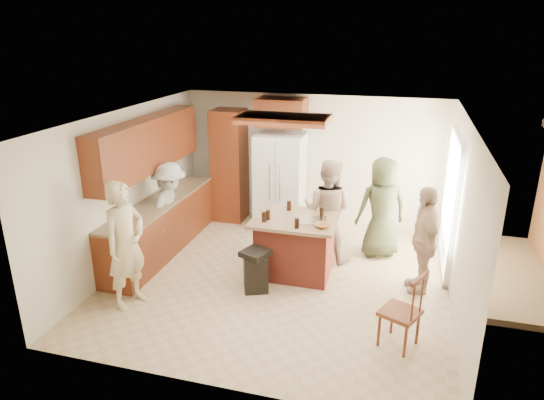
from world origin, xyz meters
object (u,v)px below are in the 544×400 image
(person_front_left, at_px, (126,245))
(kitchen_island, at_px, (295,245))
(spindle_chair, at_px, (402,313))
(person_side_right, at_px, (424,239))
(person_behind_left, at_px, (328,210))
(refrigerator, at_px, (280,181))
(person_behind_right, at_px, (382,208))
(trash_bin, at_px, (256,270))
(person_counter, at_px, (171,209))

(person_front_left, relative_size, kitchen_island, 1.40)
(spindle_chair, bearing_deg, person_side_right, 80.90)
(person_behind_left, bearing_deg, spindle_chair, 129.38)
(kitchen_island, bearing_deg, person_side_right, 0.22)
(refrigerator, distance_m, spindle_chair, 4.13)
(person_behind_right, distance_m, trash_bin, 2.43)
(kitchen_island, bearing_deg, person_front_left, -143.37)
(person_behind_right, xyz_separation_m, person_counter, (-3.41, -0.87, -0.06))
(person_counter, height_order, refrigerator, refrigerator)
(kitchen_island, distance_m, trash_bin, 0.80)
(person_behind_left, xyz_separation_m, person_counter, (-2.57, -0.50, -0.06))
(refrigerator, xyz_separation_m, trash_bin, (0.30, -2.53, -0.58))
(person_front_left, bearing_deg, person_behind_left, -33.36)
(refrigerator, bearing_deg, person_behind_left, -47.18)
(person_behind_left, relative_size, person_side_right, 1.07)
(person_counter, xyz_separation_m, refrigerator, (1.45, 1.70, 0.10))
(person_side_right, height_order, spindle_chair, person_side_right)
(person_front_left, height_order, person_side_right, person_front_left)
(person_behind_right, relative_size, person_counter, 1.07)
(person_behind_right, xyz_separation_m, refrigerator, (-1.96, 0.84, 0.05))
(person_counter, height_order, trash_bin, person_counter)
(person_behind_right, xyz_separation_m, kitchen_island, (-1.23, -1.04, -0.38))
(person_front_left, relative_size, person_behind_right, 1.05)
(spindle_chair, bearing_deg, person_behind_left, 120.61)
(person_behind_right, distance_m, person_counter, 3.52)
(person_side_right, distance_m, kitchen_island, 1.91)
(person_front_left, distance_m, spindle_chair, 3.68)
(trash_bin, bearing_deg, kitchen_island, 56.48)
(person_behind_left, bearing_deg, person_front_left, 50.86)
(person_behind_left, relative_size, spindle_chair, 1.72)
(person_front_left, height_order, person_behind_left, person_front_left)
(person_side_right, relative_size, spindle_chair, 1.61)
(person_front_left, relative_size, trash_bin, 2.84)
(person_front_left, xyz_separation_m, person_behind_right, (3.23, 2.53, -0.04))
(spindle_chair, bearing_deg, refrigerator, 125.48)
(person_counter, bearing_deg, kitchen_island, -96.97)
(person_side_right, relative_size, person_counter, 1.01)
(person_counter, xyz_separation_m, kitchen_island, (2.18, -0.17, -0.32))
(refrigerator, bearing_deg, spindle_chair, -54.52)
(trash_bin, bearing_deg, person_front_left, -152.04)
(person_behind_right, height_order, spindle_chair, person_behind_right)
(person_behind_left, distance_m, refrigerator, 1.65)
(person_side_right, xyz_separation_m, spindle_chair, (-0.24, -1.47, -0.35))
(person_front_left, relative_size, person_counter, 1.13)
(person_side_right, bearing_deg, person_front_left, -80.76)
(person_behind_left, bearing_deg, person_behind_right, -147.46)
(person_front_left, xyz_separation_m, trash_bin, (1.57, 0.83, -0.58))
(person_behind_right, bearing_deg, kitchen_island, 16.69)
(person_counter, height_order, kitchen_island, person_counter)
(person_front_left, height_order, spindle_chair, person_front_left)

